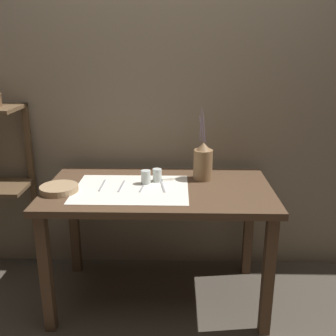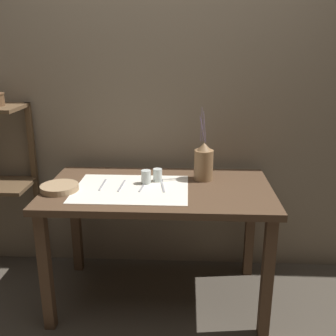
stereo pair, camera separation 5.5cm
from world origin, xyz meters
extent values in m
plane|color=#473F35|center=(0.00, 0.00, 0.00)|extent=(12.00, 12.00, 0.00)
cube|color=#7A6B56|center=(0.00, 0.48, 1.20)|extent=(7.00, 0.06, 2.40)
cube|color=#4C3523|center=(0.00, 0.00, 0.75)|extent=(1.35, 0.75, 0.04)
cube|color=#4C3523|center=(-0.61, -0.31, 0.36)|extent=(0.06, 0.06, 0.73)
cube|color=#4C3523|center=(0.61, -0.31, 0.36)|extent=(0.06, 0.06, 0.73)
cube|color=#4C3523|center=(-0.61, 0.31, 0.36)|extent=(0.06, 0.06, 0.73)
cube|color=#4C3523|center=(0.61, 0.31, 0.36)|extent=(0.06, 0.06, 0.73)
cube|color=brown|center=(-0.92, 0.42, 0.60)|extent=(0.04, 0.04, 1.20)
cube|color=silver|center=(-0.16, -0.04, 0.77)|extent=(0.67, 0.49, 0.00)
cylinder|color=olive|center=(0.27, 0.15, 0.86)|extent=(0.12, 0.12, 0.19)
cone|color=olive|center=(0.27, 0.15, 0.98)|extent=(0.09, 0.09, 0.05)
cylinder|color=slate|center=(0.26, 0.16, 1.08)|extent=(0.01, 0.03, 0.14)
cylinder|color=slate|center=(0.26, 0.13, 1.09)|extent=(0.04, 0.04, 0.17)
cylinder|color=slate|center=(0.27, 0.15, 1.10)|extent=(0.02, 0.01, 0.19)
cylinder|color=slate|center=(0.25, 0.17, 1.11)|extent=(0.01, 0.03, 0.21)
cylinder|color=slate|center=(0.26, 0.16, 1.08)|extent=(0.03, 0.04, 0.15)
cylinder|color=#9E7F5B|center=(-0.57, -0.09, 0.79)|extent=(0.22, 0.22, 0.04)
cylinder|color=silver|center=(-0.08, 0.05, 0.81)|extent=(0.06, 0.06, 0.08)
cylinder|color=silver|center=(-0.01, 0.10, 0.81)|extent=(0.06, 0.06, 0.08)
cube|color=#939399|center=(-0.34, 0.01, 0.77)|extent=(0.01, 0.19, 0.00)
cube|color=#939399|center=(-0.22, 0.00, 0.77)|extent=(0.02, 0.20, 0.00)
cube|color=#939399|center=(-0.09, 0.00, 0.77)|extent=(0.04, 0.19, 0.00)
sphere|color=#939399|center=(-0.08, 0.10, 0.78)|extent=(0.02, 0.02, 0.02)
cube|color=#939399|center=(0.03, 0.00, 0.77)|extent=(0.04, 0.19, 0.00)
sphere|color=#939399|center=(0.01, 0.09, 0.78)|extent=(0.02, 0.02, 0.02)
camera|label=1|loc=(0.11, -2.19, 1.59)|focal=42.00mm
camera|label=2|loc=(0.16, -2.19, 1.59)|focal=42.00mm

